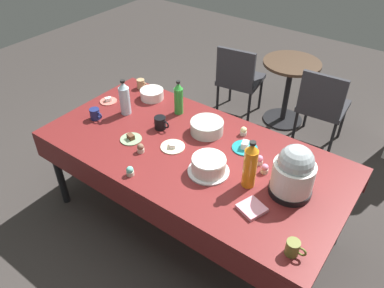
% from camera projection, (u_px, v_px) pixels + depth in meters
% --- Properties ---
extents(ground, '(9.00, 9.00, 0.00)m').
position_uv_depth(ground, '(192.00, 220.00, 3.12)').
color(ground, '#383330').
extents(potluck_table, '(2.20, 1.10, 0.75)m').
position_uv_depth(potluck_table, '(192.00, 156.00, 2.70)').
color(potluck_table, maroon).
rests_on(potluck_table, ground).
extents(frosted_layer_cake, '(0.28, 0.28, 0.11)m').
position_uv_depth(frosted_layer_cake, '(209.00, 165.00, 2.44)').
color(frosted_layer_cake, silver).
rests_on(frosted_layer_cake, potluck_table).
extents(slow_cooker, '(0.26, 0.26, 0.35)m').
position_uv_depth(slow_cooker, '(294.00, 172.00, 2.23)').
color(slow_cooker, black).
rests_on(slow_cooker, potluck_table).
extents(glass_salad_bowl, '(0.25, 0.25, 0.10)m').
position_uv_depth(glass_salad_bowl, '(207.00, 127.00, 2.80)').
color(glass_salad_bowl, '#B2C6BC').
rests_on(glass_salad_bowl, potluck_table).
extents(ceramic_snack_bowl, '(0.20, 0.20, 0.08)m').
position_uv_depth(ceramic_snack_bowl, '(152.00, 94.00, 3.20)').
color(ceramic_snack_bowl, silver).
rests_on(ceramic_snack_bowl, potluck_table).
extents(dessert_plate_sage, '(0.16, 0.16, 0.04)m').
position_uv_depth(dessert_plate_sage, '(131.00, 138.00, 2.75)').
color(dessert_plate_sage, '#8CA87F').
rests_on(dessert_plate_sage, potluck_table).
extents(dessert_plate_teal, '(0.18, 0.18, 0.06)m').
position_uv_depth(dessert_plate_teal, '(245.00, 147.00, 2.67)').
color(dessert_plate_teal, teal).
rests_on(dessert_plate_teal, potluck_table).
extents(dessert_plate_cream, '(0.18, 0.18, 0.04)m').
position_uv_depth(dessert_plate_cream, '(173.00, 146.00, 2.68)').
color(dessert_plate_cream, beige).
rests_on(dessert_plate_cream, potluck_table).
extents(dessert_plate_coral, '(0.14, 0.14, 0.04)m').
position_uv_depth(dessert_plate_coral, '(108.00, 101.00, 3.18)').
color(dessert_plate_coral, '#E07266').
rests_on(dessert_plate_coral, potluck_table).
extents(cupcake_cocoa, '(0.05, 0.05, 0.07)m').
position_uv_depth(cupcake_cocoa, '(259.00, 160.00, 2.52)').
color(cupcake_cocoa, beige).
rests_on(cupcake_cocoa, potluck_table).
extents(cupcake_rose, '(0.05, 0.05, 0.07)m').
position_uv_depth(cupcake_rose, '(244.00, 131.00, 2.79)').
color(cupcake_rose, beige).
rests_on(cupcake_rose, potluck_table).
extents(cupcake_vanilla, '(0.05, 0.05, 0.07)m').
position_uv_depth(cupcake_vanilla, '(265.00, 169.00, 2.45)').
color(cupcake_vanilla, beige).
rests_on(cupcake_vanilla, potluck_table).
extents(cupcake_mint, '(0.05, 0.05, 0.07)m').
position_uv_depth(cupcake_mint, '(130.00, 171.00, 2.43)').
color(cupcake_mint, beige).
rests_on(cupcake_mint, potluck_table).
extents(cupcake_lemon, '(0.05, 0.05, 0.07)m').
position_uv_depth(cupcake_lemon, '(141.00, 148.00, 2.62)').
color(cupcake_lemon, beige).
rests_on(cupcake_lemon, potluck_table).
extents(soda_bottle_lime_soda, '(0.07, 0.07, 0.29)m').
position_uv_depth(soda_bottle_lime_soda, '(179.00, 98.00, 2.97)').
color(soda_bottle_lime_soda, green).
rests_on(soda_bottle_lime_soda, potluck_table).
extents(soda_bottle_orange_juice, '(0.09, 0.09, 0.34)m').
position_uv_depth(soda_bottle_orange_juice, '(250.00, 165.00, 2.28)').
color(soda_bottle_orange_juice, orange).
rests_on(soda_bottle_orange_juice, potluck_table).
extents(soda_bottle_water, '(0.08, 0.08, 0.30)m').
position_uv_depth(soda_bottle_water, '(125.00, 98.00, 2.96)').
color(soda_bottle_water, silver).
rests_on(soda_bottle_water, potluck_table).
extents(coffee_mug_tan, '(0.11, 0.07, 0.08)m').
position_uv_depth(coffee_mug_tan, '(141.00, 84.00, 3.34)').
color(coffee_mug_tan, tan).
rests_on(coffee_mug_tan, potluck_table).
extents(coffee_mug_navy, '(0.12, 0.08, 0.09)m').
position_uv_depth(coffee_mug_navy, '(95.00, 114.00, 2.95)').
color(coffee_mug_navy, navy).
rests_on(coffee_mug_navy, potluck_table).
extents(coffee_mug_black, '(0.13, 0.09, 0.10)m').
position_uv_depth(coffee_mug_black, '(160.00, 123.00, 2.84)').
color(coffee_mug_black, black).
rests_on(coffee_mug_black, potluck_table).
extents(coffee_mug_olive, '(0.11, 0.07, 0.09)m').
position_uv_depth(coffee_mug_olive, '(293.00, 248.00, 1.94)').
color(coffee_mug_olive, olive).
rests_on(coffee_mug_olive, potluck_table).
extents(paper_napkin_stack, '(0.18, 0.18, 0.02)m').
position_uv_depth(paper_napkin_stack, '(252.00, 208.00, 2.20)').
color(paper_napkin_stack, pink).
rests_on(paper_napkin_stack, potluck_table).
extents(maroon_chair_left, '(0.50, 0.50, 0.85)m').
position_uv_depth(maroon_chair_left, '(239.00, 77.00, 4.09)').
color(maroon_chair_left, '#333338').
rests_on(maroon_chair_left, ground).
extents(maroon_chair_right, '(0.47, 0.47, 0.85)m').
position_uv_depth(maroon_chair_right, '(322.00, 104.00, 3.65)').
color(maroon_chair_right, '#333338').
rests_on(maroon_chair_right, ground).
extents(round_cafe_table, '(0.60, 0.60, 0.72)m').
position_uv_depth(round_cafe_table, '(289.00, 81.00, 4.00)').
color(round_cafe_table, '#473323').
rests_on(round_cafe_table, ground).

